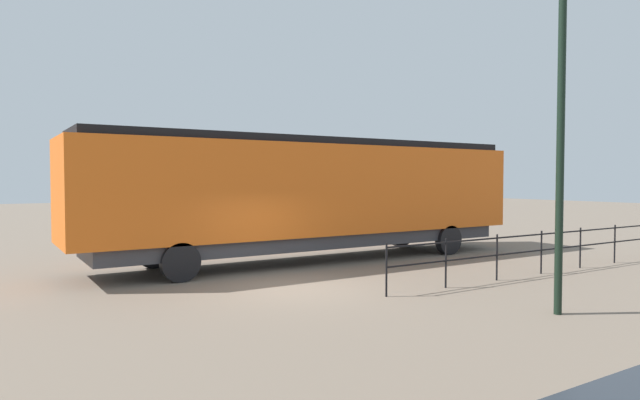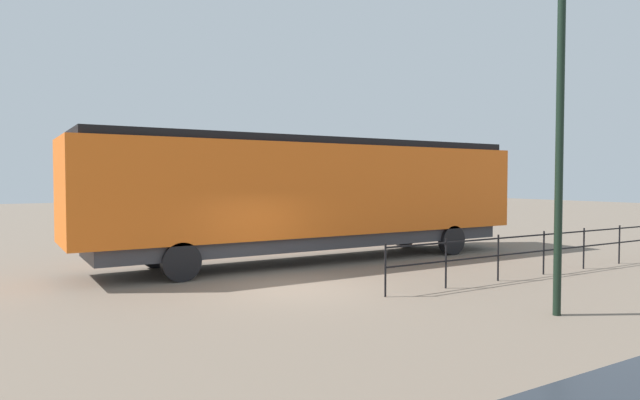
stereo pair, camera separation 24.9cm
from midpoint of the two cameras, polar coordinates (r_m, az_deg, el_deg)
The scene contains 4 objects.
ground_plane at distance 14.25m, azimuth -2.42°, elevation -9.27°, with size 120.00×120.00×0.00m, color #756656.
locomotive at distance 18.98m, azimuth 1.14°, elevation 0.78°, with size 3.06×16.07×4.22m.
lamp_post at distance 12.48m, azimuth 24.58°, elevation 13.04°, with size 0.55×0.55×7.34m.
platform_fence at distance 17.50m, azimuth 22.90°, elevation -4.53°, with size 0.05×11.95×1.29m.
Camera 2 is at (12.30, -6.63, 2.83)m, focal length 30.37 mm.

